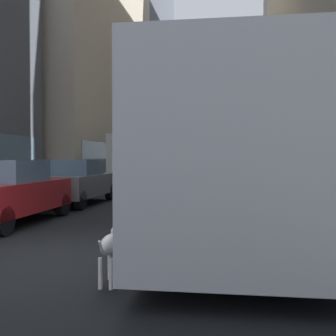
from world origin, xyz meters
TOP-DOWN VIEW (x-y plane):
  - ground_plane at (0.00, 35.00)m, footprint 120.00×120.00m
  - sidewalk_left at (-5.70, 35.00)m, footprint 2.40×110.00m
  - sidewalk_right at (5.70, 35.00)m, footprint 2.40×110.00m
  - building_left_far at (-11.90, 54.06)m, footprint 10.60×22.66m
  - building_right_far at (11.90, 46.94)m, footprint 8.53×14.46m
  - transit_bus at (2.80, 3.48)m, footprint 2.78×11.53m
  - car_white_van at (1.20, 14.33)m, footprint 1.87×4.67m
  - car_black_suv at (-2.80, 34.33)m, footprint 1.82×4.16m
  - car_red_coupe at (-2.80, 3.29)m, footprint 1.78×4.01m
  - car_grey_wagon at (-2.80, 7.86)m, footprint 1.90×4.17m
  - car_yellow_taxi at (2.80, 37.00)m, footprint 1.81×4.18m
  - box_truck at (-2.80, 19.28)m, footprint 2.30×7.50m
  - dalmatian_dog at (1.18, -1.11)m, footprint 0.22×0.96m

SIDE VIEW (x-z plane):
  - ground_plane at x=0.00m, z-range 0.00..0.00m
  - sidewalk_left at x=-5.70m, z-range 0.00..0.15m
  - sidewalk_right at x=5.70m, z-range 0.00..0.15m
  - dalmatian_dog at x=1.18m, z-range 0.15..0.87m
  - car_red_coupe at x=-2.80m, z-range 0.01..1.63m
  - car_yellow_taxi at x=2.80m, z-range 0.01..1.63m
  - car_black_suv at x=-2.80m, z-range 0.01..1.63m
  - car_grey_wagon at x=-2.80m, z-range 0.01..1.63m
  - car_white_van at x=1.20m, z-range 0.02..1.64m
  - box_truck at x=-2.80m, z-range 0.14..3.19m
  - transit_bus at x=2.80m, z-range 0.25..3.30m
  - building_right_far at x=11.90m, z-range -0.01..32.48m
  - building_left_far at x=-11.90m, z-range -0.01..40.63m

